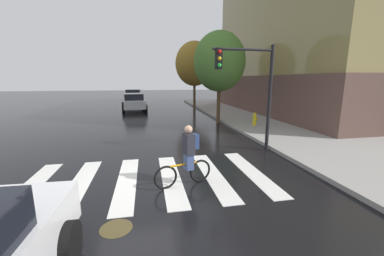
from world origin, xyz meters
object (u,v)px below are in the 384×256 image
object	(u,v)px
manhole_cover	(116,228)
street_tree_near	(219,62)
fire_hydrant	(255,119)
sedan_mid	(134,102)
street_tree_mid	(194,64)
traffic_light_near	(251,80)
sedan_far	(134,96)
cyclist	(187,156)

from	to	relation	value
manhole_cover	street_tree_near	xyz separation A→B (m)	(5.42, 10.72, 4.01)
fire_hydrant	street_tree_near	bearing A→B (deg)	130.00
manhole_cover	sedan_mid	size ratio (longest dim) A/B	0.13
manhole_cover	sedan_mid	bearing A→B (deg)	91.57
sedan_mid	manhole_cover	bearing A→B (deg)	-88.43
manhole_cover	street_tree_mid	world-z (taller)	street_tree_mid
street_tree_mid	traffic_light_near	bearing A→B (deg)	-92.45
sedan_far	street_tree_mid	world-z (taller)	street_tree_mid
sedan_mid	cyclist	xyz separation A→B (m)	(2.24, -16.72, 0.01)
manhole_cover	traffic_light_near	size ratio (longest dim) A/B	0.15
manhole_cover	fire_hydrant	size ratio (longest dim) A/B	0.82
manhole_cover	street_tree_mid	size ratio (longest dim) A/B	0.10
cyclist	street_tree_near	bearing A→B (deg)	67.80
sedan_mid	traffic_light_near	world-z (taller)	traffic_light_near
cyclist	fire_hydrant	world-z (taller)	cyclist
sedan_far	street_tree_mid	xyz separation A→B (m)	(6.20, -8.82, 3.50)
manhole_cover	traffic_light_near	bearing A→B (deg)	42.44
traffic_light_near	street_tree_near	size ratio (longest dim) A/B	0.71
cyclist	fire_hydrant	xyz separation A→B (m)	(5.37, 7.01, -0.31)
traffic_light_near	fire_hydrant	xyz separation A→B (m)	(2.40, 4.41, -2.33)
sedan_mid	cyclist	bearing A→B (deg)	-82.36
sedan_far	street_tree_near	xyz separation A→B (m)	(6.32, -16.31, 3.17)
manhole_cover	traffic_light_near	distance (m)	6.99
fire_hydrant	cyclist	bearing A→B (deg)	-127.44
manhole_cover	street_tree_near	distance (m)	12.67
sedan_far	cyclist	bearing A→B (deg)	-84.06
cyclist	street_tree_mid	distance (m)	17.25
manhole_cover	sedan_mid	distance (m)	18.45
manhole_cover	street_tree_near	bearing A→B (deg)	63.19
cyclist	street_tree_near	xyz separation A→B (m)	(3.68, 9.02, 3.17)
traffic_light_near	street_tree_near	distance (m)	6.56
sedan_far	traffic_light_near	size ratio (longest dim) A/B	1.16
sedan_far	street_tree_near	size ratio (longest dim) A/B	0.82
manhole_cover	sedan_far	world-z (taller)	sedan_far
sedan_mid	traffic_light_near	xyz separation A→B (m)	(5.21, -14.12, 2.03)
sedan_mid	street_tree_near	distance (m)	10.22
sedan_far	fire_hydrant	world-z (taller)	sedan_far
sedan_far	street_tree_mid	size ratio (longest dim) A/B	0.75
manhole_cover	sedan_far	bearing A→B (deg)	91.90
fire_hydrant	traffic_light_near	bearing A→B (deg)	-118.56
street_tree_near	street_tree_mid	distance (m)	7.50
cyclist	fire_hydrant	size ratio (longest dim) A/B	2.17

